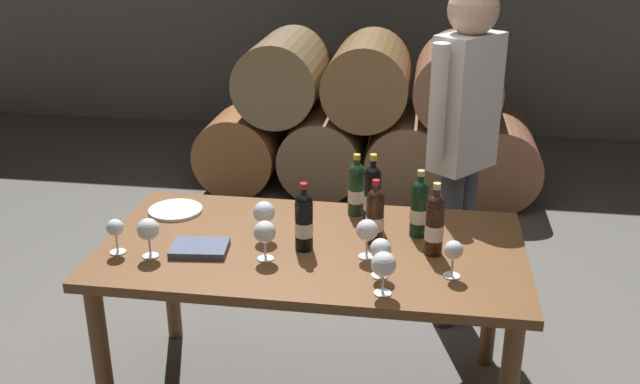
# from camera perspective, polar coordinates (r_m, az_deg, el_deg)

# --- Properties ---
(barrel_stack) EXTENTS (2.49, 0.90, 1.15)m
(barrel_stack) POSITION_cam_1_polar(r_m,az_deg,el_deg) (5.42, 3.81, 5.77)
(barrel_stack) COLOR #965A30
(barrel_stack) RESTS_ON ground_plane
(dining_table) EXTENTS (1.70, 0.90, 0.76)m
(dining_table) POSITION_cam_1_polar(r_m,az_deg,el_deg) (2.97, -0.58, -5.76)
(dining_table) COLOR brown
(dining_table) RESTS_ON ground_plane
(wine_bottle_0) EXTENTS (0.07, 0.07, 0.28)m
(wine_bottle_0) POSITION_cam_1_polar(r_m,az_deg,el_deg) (3.16, 2.88, 0.29)
(wine_bottle_0) COLOR #19381E
(wine_bottle_0) RESTS_ON dining_table
(wine_bottle_1) EXTENTS (0.07, 0.07, 0.30)m
(wine_bottle_1) POSITION_cam_1_polar(r_m,az_deg,el_deg) (2.84, 9.03, -2.49)
(wine_bottle_1) COLOR black
(wine_bottle_1) RESTS_ON dining_table
(wine_bottle_2) EXTENTS (0.07, 0.07, 0.28)m
(wine_bottle_2) POSITION_cam_1_polar(r_m,az_deg,el_deg) (2.84, -1.28, -2.29)
(wine_bottle_2) COLOR black
(wine_bottle_2) RESTS_ON dining_table
(wine_bottle_3) EXTENTS (0.07, 0.07, 0.27)m
(wine_bottle_3) POSITION_cam_1_polar(r_m,az_deg,el_deg) (2.91, 4.36, -1.84)
(wine_bottle_3) COLOR black
(wine_bottle_3) RESTS_ON dining_table
(wine_bottle_4) EXTENTS (0.07, 0.07, 0.29)m
(wine_bottle_4) POSITION_cam_1_polar(r_m,az_deg,el_deg) (2.99, 7.83, -1.21)
(wine_bottle_4) COLOR black
(wine_bottle_4) RESTS_ON dining_table
(wine_bottle_5) EXTENTS (0.07, 0.07, 0.31)m
(wine_bottle_5) POSITION_cam_1_polar(r_m,az_deg,el_deg) (3.07, 4.15, -0.18)
(wine_bottle_5) COLOR black
(wine_bottle_5) RESTS_ON dining_table
(wine_glass_0) EXTENTS (0.09, 0.09, 0.16)m
(wine_glass_0) POSITION_cam_1_polar(r_m,az_deg,el_deg) (2.94, -4.44, -1.65)
(wine_glass_0) COLOR white
(wine_glass_0) RESTS_ON dining_table
(wine_glass_1) EXTENTS (0.09, 0.09, 0.16)m
(wine_glass_1) POSITION_cam_1_polar(r_m,az_deg,el_deg) (2.54, 5.04, -5.77)
(wine_glass_1) COLOR white
(wine_glass_1) RESTS_ON dining_table
(wine_glass_2) EXTENTS (0.08, 0.08, 0.15)m
(wine_glass_2) POSITION_cam_1_polar(r_m,az_deg,el_deg) (2.65, 4.80, -4.59)
(wine_glass_2) COLOR white
(wine_glass_2) RESTS_ON dining_table
(wine_glass_3) EXTENTS (0.09, 0.09, 0.16)m
(wine_glass_3) POSITION_cam_1_polar(r_m,az_deg,el_deg) (2.77, -4.38, -3.23)
(wine_glass_3) COLOR white
(wine_glass_3) RESTS_ON dining_table
(wine_glass_4) EXTENTS (0.09, 0.09, 0.16)m
(wine_glass_4) POSITION_cam_1_polar(r_m,az_deg,el_deg) (2.79, 3.74, -3.09)
(wine_glass_4) COLOR white
(wine_glass_4) RESTS_ON dining_table
(wine_glass_5) EXTENTS (0.07, 0.07, 0.15)m
(wine_glass_5) POSITION_cam_1_polar(r_m,az_deg,el_deg) (2.69, 10.48, -4.64)
(wine_glass_5) COLOR white
(wine_glass_5) RESTS_ON dining_table
(wine_glass_6) EXTENTS (0.09, 0.09, 0.16)m
(wine_glass_6) POSITION_cam_1_polar(r_m,az_deg,el_deg) (2.86, -13.40, -2.95)
(wine_glass_6) COLOR white
(wine_glass_6) RESTS_ON dining_table
(wine_glass_7) EXTENTS (0.07, 0.07, 0.14)m
(wine_glass_7) POSITION_cam_1_polar(r_m,az_deg,el_deg) (2.93, -15.85, -2.84)
(wine_glass_7) COLOR white
(wine_glass_7) RESTS_ON dining_table
(tasting_notebook) EXTENTS (0.24, 0.18, 0.03)m
(tasting_notebook) POSITION_cam_1_polar(r_m,az_deg,el_deg) (2.91, -9.47, -4.40)
(tasting_notebook) COLOR #4C5670
(tasting_notebook) RESTS_ON dining_table
(serving_plate) EXTENTS (0.24, 0.24, 0.01)m
(serving_plate) POSITION_cam_1_polar(r_m,az_deg,el_deg) (3.29, -11.34, -1.41)
(serving_plate) COLOR white
(serving_plate) RESTS_ON dining_table
(sommelier_presenting) EXTENTS (0.34, 0.40, 1.72)m
(sommelier_presenting) POSITION_cam_1_polar(r_m,az_deg,el_deg) (3.49, 11.29, 4.84)
(sommelier_presenting) COLOR #383842
(sommelier_presenting) RESTS_ON ground_plane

